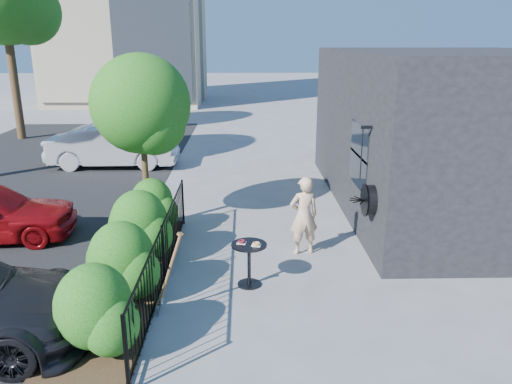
{
  "coord_description": "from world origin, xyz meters",
  "views": [
    {
      "loc": [
        -0.02,
        -8.31,
        4.25
      ],
      "look_at": [
        0.21,
        1.66,
        1.2
      ],
      "focal_mm": 35.0,
      "sensor_mm": 36.0,
      "label": 1
    }
  ],
  "objects_px": {
    "shovel": "(168,278)",
    "car_silver": "(113,146)",
    "patio_tree": "(144,110)",
    "cafe_table": "(249,257)",
    "woman": "(304,216)"
  },
  "relations": [
    {
      "from": "cafe_table",
      "to": "woman",
      "type": "xyz_separation_m",
      "value": [
        1.13,
        1.4,
        0.27
      ]
    },
    {
      "from": "car_silver",
      "to": "patio_tree",
      "type": "bearing_deg",
      "value": -158.95
    },
    {
      "from": "patio_tree",
      "to": "cafe_table",
      "type": "distance_m",
      "value": 4.32
    },
    {
      "from": "woman",
      "to": "cafe_table",
      "type": "bearing_deg",
      "value": 39.43
    },
    {
      "from": "patio_tree",
      "to": "cafe_table",
      "type": "height_order",
      "value": "patio_tree"
    },
    {
      "from": "patio_tree",
      "to": "shovel",
      "type": "height_order",
      "value": "patio_tree"
    },
    {
      "from": "patio_tree",
      "to": "shovel",
      "type": "relative_size",
      "value": 2.74
    },
    {
      "from": "shovel",
      "to": "car_silver",
      "type": "distance_m",
      "value": 10.4
    },
    {
      "from": "shovel",
      "to": "car_silver",
      "type": "xyz_separation_m",
      "value": [
        -3.3,
        9.86,
        0.09
      ]
    },
    {
      "from": "car_silver",
      "to": "cafe_table",
      "type": "bearing_deg",
      "value": -152.84
    },
    {
      "from": "patio_tree",
      "to": "woman",
      "type": "xyz_separation_m",
      "value": [
        3.41,
        -1.53,
        -1.94
      ]
    },
    {
      "from": "cafe_table",
      "to": "woman",
      "type": "height_order",
      "value": "woman"
    },
    {
      "from": "shovel",
      "to": "car_silver",
      "type": "relative_size",
      "value": 0.33
    },
    {
      "from": "car_silver",
      "to": "shovel",
      "type": "bearing_deg",
      "value": -161.67
    },
    {
      "from": "cafe_table",
      "to": "car_silver",
      "type": "height_order",
      "value": "car_silver"
    }
  ]
}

